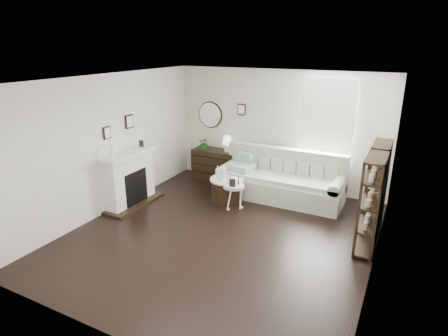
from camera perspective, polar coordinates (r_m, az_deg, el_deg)
The scene contains 18 objects.
room at distance 8.39m, azimuth 12.87°, elevation 6.77°, with size 5.50×5.50×5.50m.
fireplace at distance 8.00m, azimuth -14.15°, elevation -1.78°, with size 0.50×1.40×1.84m.
shelf_unit_far at distance 7.26m, azimuth 22.28°, elevation -2.56°, with size 0.30×0.80×1.60m.
shelf_unit_near at distance 6.42m, azimuth 21.44°, elevation -5.18°, with size 0.30×0.80×1.60m.
sofa at distance 8.26m, azimuth 8.59°, elevation -2.18°, with size 2.70×0.93×1.05m.
quilt at distance 8.36m, azimuth 2.65°, elevation 0.17°, with size 0.55×0.45×0.14m, color #24865A.
suitcase at distance 7.90m, azimuth 14.39°, elevation -4.56°, with size 0.66×0.22×0.44m, color brown.
dresser at distance 9.27m, azimuth -1.32°, elevation 0.55°, with size 1.13×0.48×0.75m.
table_lamp at distance 8.97m, azimuth 0.51°, elevation 3.71°, with size 0.24×0.24×0.39m, color beige, non-canonical shape.
potted_plant at distance 9.22m, azimuth -3.02°, elevation 3.82°, with size 0.27×0.23×0.30m, color #185618.
drum_table at distance 8.05m, azimuth 0.44°, elevation -3.25°, with size 0.72×0.72×0.50m.
pedestal_table at distance 7.58m, azimuth 1.52°, elevation -2.86°, with size 0.43×0.43×0.52m.
eiffel_drum at distance 7.93m, azimuth 1.12°, elevation -0.89°, with size 0.12×0.12×0.21m, color black, non-canonical shape.
bottle_drum at distance 7.92m, azimuth -0.97°, elevation -0.63°, with size 0.07×0.07×0.28m, color silver.
card_frame_drum at distance 7.80m, azimuth -0.48°, elevation -1.22°, with size 0.16×0.01×0.21m, color white.
eiffel_ped at distance 7.52m, azimuth 2.20°, elevation -1.99°, with size 0.10×0.10×0.16m, color black, non-canonical shape.
flask_ped at distance 7.56m, azimuth 1.08°, elevation -1.47°, with size 0.14×0.14×0.26m, color silver, non-canonical shape.
card_frame_ped at distance 7.43m, azimuth 1.28°, elevation -2.27°, with size 0.12×0.01×0.16m, color black.
Camera 1 is at (2.75, -5.27, 3.25)m, focal length 30.00 mm.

